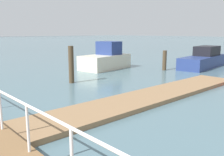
% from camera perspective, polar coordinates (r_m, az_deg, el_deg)
% --- Properties ---
extents(ground_plane, '(300.00, 300.00, 0.00)m').
position_cam_1_polar(ground_plane, '(16.64, -23.64, -0.44)').
color(ground_plane, slate).
extents(floating_dock, '(13.28, 2.00, 0.18)m').
position_cam_1_polar(floating_dock, '(11.05, 8.33, -4.45)').
color(floating_dock, '#93704C').
rests_on(floating_dock, ground_plane).
extents(boardwalk_railing, '(0.06, 28.71, 1.08)m').
position_cam_1_polar(boardwalk_railing, '(4.78, -15.03, -10.62)').
color(boardwalk_railing, white).
rests_on(boardwalk_railing, boardwalk).
extents(dock_piling_0, '(0.31, 0.31, 1.53)m').
position_cam_1_polar(dock_piling_0, '(19.53, 12.09, 4.01)').
color(dock_piling_0, '#473826').
rests_on(dock_piling_0, ground_plane).
extents(dock_piling_2, '(0.30, 0.30, 2.16)m').
position_cam_1_polar(dock_piling_2, '(14.43, -9.45, 3.08)').
color(dock_piling_2, '#473826').
rests_on(dock_piling_2, ground_plane).
extents(moored_boat_1, '(4.53, 2.75, 2.19)m').
position_cam_1_polar(moored_boat_1, '(19.88, -1.44, 4.40)').
color(moored_boat_1, beige).
rests_on(moored_boat_1, ground_plane).
extents(moored_boat_2, '(6.69, 2.71, 1.74)m').
position_cam_1_polar(moored_boat_2, '(22.36, 20.59, 4.11)').
color(moored_boat_2, navy).
rests_on(moored_boat_2, ground_plane).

